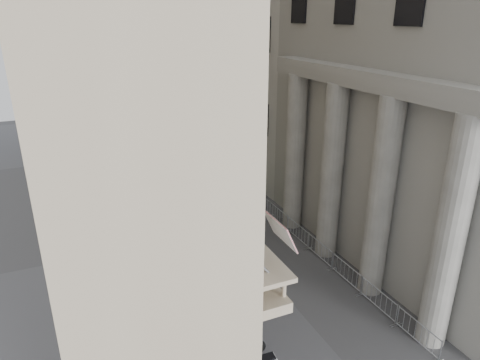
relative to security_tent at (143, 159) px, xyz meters
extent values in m
cylinder|color=white|center=(-1.45, -1.45, -1.67)|extent=(0.06, 0.06, 2.27)
cylinder|color=white|center=(1.45, -1.45, -1.67)|extent=(0.06, 0.06, 2.27)
cylinder|color=white|center=(-1.45, 1.45, -1.67)|extent=(0.06, 0.06, 2.27)
cylinder|color=white|center=(1.45, 1.45, -1.67)|extent=(0.06, 0.06, 2.27)
cube|color=silver|center=(0.00, 0.00, -0.48)|extent=(3.10, 3.10, 0.12)
cone|color=silver|center=(0.00, 0.00, 0.04)|extent=(4.13, 4.13, 1.03)
cylinder|color=gray|center=(-0.60, -3.80, 0.81)|extent=(0.16, 0.16, 7.23)
cylinder|color=gray|center=(0.42, -4.16, 4.43)|extent=(2.09, 0.83, 0.12)
cube|color=gray|center=(1.36, -4.49, 4.39)|extent=(0.49, 0.34, 0.14)
cube|color=black|center=(0.85, -3.74, -1.99)|extent=(0.30, 0.78, 1.62)
cube|color=#19E54C|center=(0.97, -3.75, -1.81)|extent=(0.08, 0.59, 0.90)
imported|color=black|center=(2.85, -1.84, -1.97)|extent=(0.72, 0.61, 1.66)
imported|color=black|center=(4.73, 7.41, -1.87)|extent=(1.15, 1.09, 1.87)
imported|color=black|center=(4.64, 8.32, -1.91)|extent=(1.02, 0.85, 1.79)
camera|label=1|loc=(-5.72, -32.06, 10.40)|focal=32.00mm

